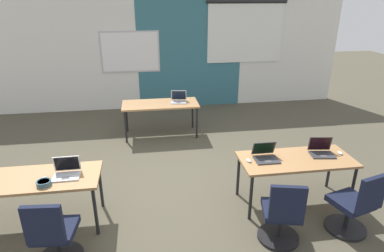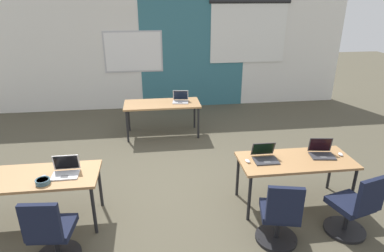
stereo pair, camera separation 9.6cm
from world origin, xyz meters
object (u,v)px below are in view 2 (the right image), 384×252
at_px(laptop_near_left_inner, 66,171).
at_px(chair_near_left_inner, 52,236).
at_px(desk_far_center, 162,106).
at_px(laptop_near_right_inner, 265,157).
at_px(laptop_near_right_end, 322,152).
at_px(chair_near_right_end, 354,210).
at_px(desk_near_right, 296,163).
at_px(mouse_near_left_inner, 43,177).
at_px(chair_near_right_inner, 280,218).
at_px(mouse_near_right_end, 341,154).
at_px(laptop_far_right, 181,100).
at_px(snack_bowl, 43,181).
at_px(desk_near_left, 35,180).
at_px(mouse_near_right_inner, 248,161).

height_order(laptop_near_left_inner, chair_near_left_inner, laptop_near_left_inner).
bearing_deg(desk_far_center, laptop_near_right_inner, -64.51).
height_order(laptop_near_right_end, chair_near_right_end, laptop_near_right_end).
xyz_separation_m(laptop_near_right_end, chair_near_right_end, (0.05, -0.83, -0.39)).
bearing_deg(laptop_near_left_inner, desk_near_right, -0.71).
distance_m(desk_far_center, mouse_near_left_inner, 3.29).
distance_m(desk_near_right, chair_near_right_end, 0.93).
bearing_deg(chair_near_right_inner, mouse_near_right_end, -132.23).
distance_m(mouse_near_left_inner, laptop_far_right, 3.54).
xyz_separation_m(mouse_near_right_end, snack_bowl, (-4.02, -0.24, 0.02)).
distance_m(desk_near_right, laptop_far_right, 3.14).
distance_m(chair_near_right_end, laptop_near_left_inner, 3.67).
bearing_deg(chair_near_right_end, chair_near_left_inner, -15.32).
bearing_deg(desk_near_left, chair_near_right_inner, -14.88).
bearing_deg(laptop_far_right, snack_bowl, -115.05).
height_order(laptop_near_right_end, laptop_far_right, laptop_near_right_end).
xyz_separation_m(desk_far_center, laptop_near_right_inner, (1.31, -2.75, 0.11)).
height_order(laptop_far_right, snack_bowl, laptop_far_right).
bearing_deg(laptop_near_right_end, desk_near_right, -161.10).
height_order(desk_near_right, mouse_near_right_inner, mouse_near_right_inner).
bearing_deg(laptop_near_left_inner, laptop_near_right_inner, 0.37).
bearing_deg(mouse_near_right_inner, mouse_near_right_end, 1.04).
relative_size(desk_near_right, laptop_near_right_end, 4.38).
bearing_deg(mouse_near_left_inner, desk_near_right, 1.10).
height_order(laptop_near_left_inner, mouse_near_right_inner, laptop_near_left_inner).
bearing_deg(mouse_near_right_end, snack_bowl, -176.65).
xyz_separation_m(desk_near_left, laptop_near_left_inner, (0.39, -0.00, 0.11)).
distance_m(mouse_near_right_end, laptop_near_right_inner, 1.12).
height_order(laptop_near_left_inner, laptop_far_right, same).
distance_m(mouse_near_right_end, mouse_near_right_inner, 1.38).
bearing_deg(laptop_near_left_inner, chair_near_left_inner, -93.63).
relative_size(laptop_near_left_inner, chair_near_right_inner, 0.36).
height_order(laptop_near_right_end, chair_near_left_inner, laptop_near_right_end).
xyz_separation_m(desk_near_left, desk_far_center, (1.75, 2.80, 0.00)).
height_order(desk_far_center, laptop_far_right, laptop_far_right).
relative_size(laptop_near_left_inner, mouse_near_left_inner, 3.03).
bearing_deg(snack_bowl, laptop_near_right_inner, 4.94).
distance_m(desk_near_right, chair_near_left_inner, 3.25).
xyz_separation_m(laptop_near_left_inner, laptop_near_right_inner, (2.67, 0.05, -0.00)).
height_order(laptop_near_right_inner, mouse_near_right_inner, laptop_near_right_inner).
bearing_deg(chair_near_right_end, desk_far_center, -73.48).
relative_size(laptop_near_right_end, mouse_near_left_inner, 3.32).
distance_m(laptop_near_right_inner, mouse_near_right_inner, 0.26).
distance_m(mouse_near_left_inner, snack_bowl, 0.14).
relative_size(mouse_near_left_inner, chair_near_right_inner, 0.12).
height_order(mouse_near_left_inner, mouse_near_right_inner, same).
xyz_separation_m(laptop_near_right_inner, mouse_near_right_inner, (-0.26, -0.04, -0.03)).
bearing_deg(mouse_near_left_inner, laptop_far_right, 55.11).
bearing_deg(desk_far_center, mouse_near_right_inner, -69.32).
relative_size(laptop_near_right_end, mouse_near_right_inner, 3.34).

